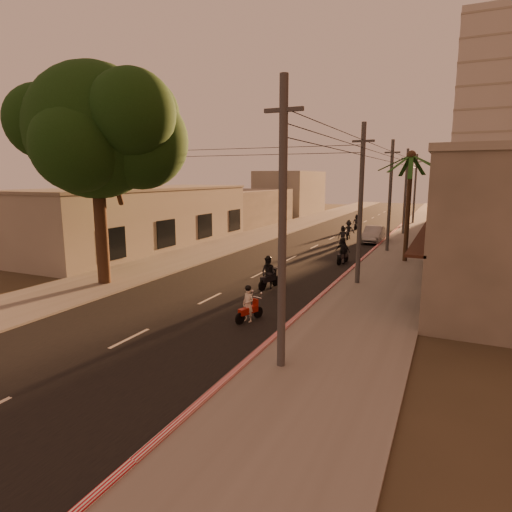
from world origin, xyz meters
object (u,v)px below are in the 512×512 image
object	(u,v)px
scooter_far_b	(349,230)
parked_car	(374,234)
broadleaf_tree	(102,132)
scooter_mid_a	(268,274)
palm_tree	(411,161)
scooter_red	(248,305)
scooter_far_a	(343,237)
scooter_mid_b	(343,252)
scooter_far_c	(356,223)

from	to	relation	value
scooter_far_b	parked_car	xyz separation A→B (m)	(2.66, -1.25, -0.12)
broadleaf_tree	scooter_mid_a	size ratio (longest dim) A/B	6.41
palm_tree	scooter_red	world-z (taller)	palm_tree
scooter_far_a	parked_car	xyz separation A→B (m)	(2.20, 3.10, -0.06)
broadleaf_tree	scooter_far_b	distance (m)	26.46
scooter_mid_b	scooter_far_a	xyz separation A→B (m)	(-1.91, 8.11, -0.04)
scooter_mid_b	broadleaf_tree	bearing A→B (deg)	-124.22
scooter_far_b	scooter_mid_a	bearing A→B (deg)	-97.68
broadleaf_tree	parked_car	bearing A→B (deg)	64.35
scooter_far_b	scooter_far_c	distance (m)	8.22
parked_car	scooter_far_c	distance (m)	10.07
scooter_mid_a	scooter_far_b	distance (m)	21.02
scooter_red	scooter_far_c	distance (m)	34.68
scooter_red	parked_car	distance (m)	25.19
broadleaf_tree	scooter_far_a	size ratio (longest dim) A/B	6.50
broadleaf_tree	palm_tree	bearing A→B (deg)	43.48
parked_car	scooter_far_c	xyz separation A→B (m)	(-3.55, 9.42, 0.04)
scooter_far_a	broadleaf_tree	bearing A→B (deg)	-120.44
scooter_red	scooter_far_b	xyz separation A→B (m)	(-1.64, 26.42, 0.16)
broadleaf_tree	scooter_red	distance (m)	12.80
palm_tree	scooter_red	bearing A→B (deg)	-106.15
scooter_mid_a	scooter_far_b	bearing A→B (deg)	102.07
scooter_far_a	scooter_far_c	xyz separation A→B (m)	(-1.34, 12.52, -0.03)
scooter_mid_b	scooter_far_b	xyz separation A→B (m)	(-2.36, 12.46, 0.01)
palm_tree	scooter_mid_a	world-z (taller)	palm_tree
scooter_mid_a	parked_car	size ratio (longest dim) A/B	0.41
scooter_red	scooter_far_b	world-z (taller)	scooter_far_b
scooter_mid_b	scooter_far_a	size ratio (longest dim) A/B	1.04
palm_tree	scooter_mid_b	distance (m)	7.82
scooter_red	palm_tree	bearing A→B (deg)	91.59
broadleaf_tree	scooter_far_b	bearing A→B (deg)	71.01
scooter_mid_a	scooter_far_c	world-z (taller)	scooter_mid_a
palm_tree	scooter_far_c	world-z (taller)	palm_tree
scooter_mid_a	scooter_red	bearing A→B (deg)	-64.44
scooter_far_b	broadleaf_tree	bearing A→B (deg)	-117.41
scooter_red	scooter_far_a	xyz separation A→B (m)	(-1.18, 22.07, 0.10)
scooter_mid_b	parked_car	size ratio (longest dim) A/B	0.42
scooter_mid_b	scooter_far_c	distance (m)	20.89
scooter_far_a	scooter_far_c	size ratio (longest dim) A/B	1.02
scooter_far_b	scooter_red	bearing A→B (deg)	-94.87
scooter_mid_a	palm_tree	bearing A→B (deg)	72.16
scooter_far_c	palm_tree	bearing A→B (deg)	-68.91
broadleaf_tree	scooter_far_c	world-z (taller)	broadleaf_tree
scooter_red	parked_car	size ratio (longest dim) A/B	0.35
broadleaf_tree	scooter_mid_b	size ratio (longest dim) A/B	6.24
scooter_far_b	parked_car	bearing A→B (deg)	-33.63
scooter_red	scooter_mid_a	bearing A→B (deg)	121.97
scooter_red	parked_car	xyz separation A→B (m)	(1.02, 25.17, 0.04)
scooter_mid_a	parked_car	distance (m)	19.91
palm_tree	scooter_far_b	xyz separation A→B (m)	(-6.36, 10.11, -6.27)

